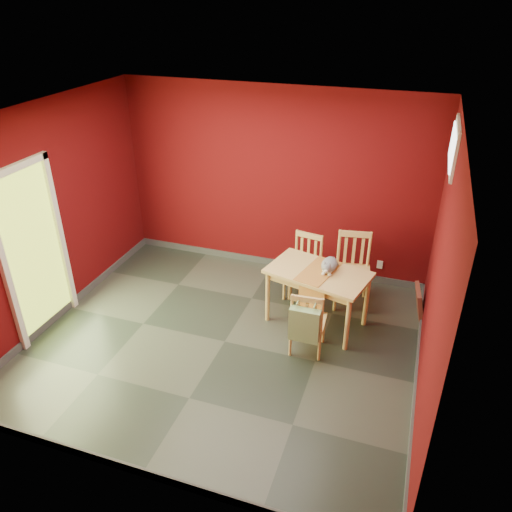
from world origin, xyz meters
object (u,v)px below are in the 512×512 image
(picture_frame, at_px, (419,303))
(cat, at_px, (330,262))
(chair_far_left, at_px, (304,266))
(dining_table, at_px, (318,278))
(tote_bag, at_px, (304,325))
(chair_far_right, at_px, (352,269))
(chair_near, at_px, (308,321))

(picture_frame, bearing_deg, cat, -157.77)
(chair_far_left, xyz_separation_m, picture_frame, (1.55, -0.02, -0.25))
(dining_table, xyz_separation_m, tote_bag, (0.03, -0.80, -0.14))
(chair_far_left, distance_m, cat, 0.75)
(chair_far_right, distance_m, picture_frame, 0.95)
(picture_frame, bearing_deg, dining_table, -156.11)
(chair_near, xyz_separation_m, picture_frame, (1.21, 1.14, -0.22))
(chair_far_left, bearing_deg, chair_near, -73.92)
(chair_far_left, height_order, tote_bag, chair_far_left)
(chair_far_right, distance_m, tote_bag, 1.45)
(cat, bearing_deg, chair_far_right, 77.88)
(chair_near, relative_size, picture_frame, 1.93)
(chair_near, relative_size, tote_bag, 1.78)
(tote_bag, height_order, cat, cat)
(chair_far_left, height_order, chair_near, chair_far_left)
(dining_table, height_order, cat, cat)
(dining_table, distance_m, chair_far_left, 0.68)
(chair_far_left, relative_size, picture_frame, 2.08)
(chair_near, distance_m, picture_frame, 1.68)
(dining_table, bearing_deg, cat, 38.37)
(chair_far_right, xyz_separation_m, picture_frame, (0.90, -0.07, -0.30))
(chair_far_right, bearing_deg, tote_bag, -102.09)
(chair_far_left, relative_size, chair_far_right, 0.91)
(cat, bearing_deg, dining_table, -130.63)
(chair_far_left, xyz_separation_m, chair_far_right, (0.65, 0.05, 0.05))
(tote_bag, bearing_deg, chair_far_left, 104.08)
(chair_near, bearing_deg, chair_far_left, 106.08)
(chair_far_right, relative_size, tote_bag, 2.10)
(dining_table, distance_m, chair_near, 0.64)
(chair_far_right, xyz_separation_m, tote_bag, (-0.30, -1.42, 0.01))
(chair_far_right, distance_m, chair_near, 1.25)
(chair_near, distance_m, tote_bag, 0.23)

